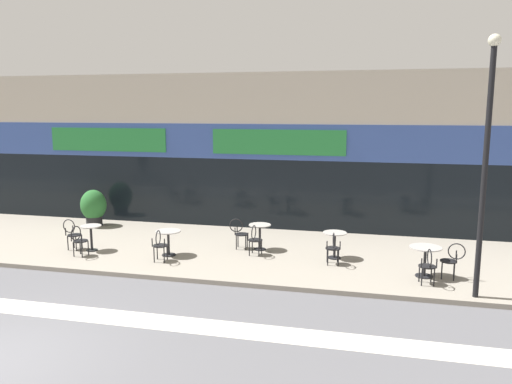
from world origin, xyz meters
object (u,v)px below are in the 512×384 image
at_px(bistro_table_4, 425,255).
at_px(cafe_chair_0_side, 72,232).
at_px(cafe_chair_1_near, 159,243).
at_px(cafe_chair_3_near, 333,246).
at_px(bistro_table_0, 91,233).
at_px(planter_pot, 94,207).
at_px(bistro_table_2, 260,232).
at_px(cafe_chair_4_side, 452,258).
at_px(lamp_post, 486,152).
at_px(cafe_chair_0_near, 79,239).
at_px(cafe_chair_2_near, 255,238).
at_px(bistro_table_3, 335,240).
at_px(cafe_chair_4_near, 428,264).
at_px(bistro_table_1, 168,238).
at_px(cafe_chair_2_side, 239,231).

height_order(bistro_table_4, cafe_chair_0_side, cafe_chair_0_side).
height_order(cafe_chair_1_near, cafe_chair_3_near, same).
bearing_deg(cafe_chair_1_near, bistro_table_4, -93.70).
height_order(bistro_table_0, planter_pot, planter_pot).
bearing_deg(bistro_table_2, cafe_chair_4_side, -15.32).
relative_size(planter_pot, lamp_post, 0.23).
xyz_separation_m(cafe_chair_0_near, cafe_chair_2_near, (4.78, 1.23, 0.00)).
xyz_separation_m(bistro_table_0, cafe_chair_4_side, (9.90, -0.18, -0.01)).
bearing_deg(bistro_table_0, cafe_chair_4_side, -1.01).
distance_m(bistro_table_0, planter_pot, 3.30).
xyz_separation_m(bistro_table_3, bistro_table_4, (2.29, -1.04, 0.02)).
distance_m(cafe_chair_0_side, cafe_chair_4_near, 9.94).
relative_size(bistro_table_2, cafe_chair_0_near, 0.84).
xyz_separation_m(bistro_table_1, lamp_post, (7.87, -1.39, 2.70)).
bearing_deg(cafe_chair_2_near, cafe_chair_3_near, -95.37).
height_order(cafe_chair_3_near, lamp_post, lamp_post).
height_order(cafe_chair_3_near, cafe_chair_4_side, same).
distance_m(cafe_chair_1_near, cafe_chair_2_side, 2.50).
bearing_deg(lamp_post, cafe_chair_0_near, 176.11).
xyz_separation_m(cafe_chair_1_near, cafe_chair_4_side, (7.50, 0.38, 0.00)).
bearing_deg(cafe_chair_0_side, planter_pot, 112.29).
height_order(bistro_table_0, cafe_chair_0_side, cafe_chair_0_side).
height_order(bistro_table_3, cafe_chair_4_side, cafe_chair_4_side).
bearing_deg(cafe_chair_3_near, planter_pot, 64.74).
bearing_deg(bistro_table_4, planter_pot, 164.51).
distance_m(cafe_chair_4_near, lamp_post, 2.92).
distance_m(bistro_table_1, cafe_chair_4_near, 6.95).
distance_m(bistro_table_1, cafe_chair_4_side, 7.52).
height_order(bistro_table_1, cafe_chair_0_near, cafe_chair_0_near).
xyz_separation_m(bistro_table_1, planter_pot, (-4.03, 2.79, 0.17)).
distance_m(cafe_chair_2_near, cafe_chair_3_near, 2.25).
bearing_deg(bistro_table_0, cafe_chair_2_near, 7.20).
height_order(cafe_chair_0_side, cafe_chair_2_near, same).
bearing_deg(bistro_table_0, cafe_chair_4_near, -4.87).
distance_m(cafe_chair_1_near, cafe_chair_4_near, 6.89).
distance_m(bistro_table_0, bistro_table_1, 2.39).
relative_size(cafe_chair_0_side, planter_pot, 0.70).
bearing_deg(bistro_table_4, cafe_chair_2_near, 170.32).
xyz_separation_m(cafe_chair_0_side, cafe_chair_2_near, (5.40, 0.60, 0.00)).
height_order(bistro_table_0, cafe_chair_1_near, cafe_chair_1_near).
distance_m(bistro_table_0, bistro_table_2, 4.93).
distance_m(cafe_chair_0_near, cafe_chair_3_near, 7.06).
distance_m(cafe_chair_0_near, cafe_chair_4_side, 9.92).
distance_m(bistro_table_2, cafe_chair_2_near, 0.63).
xyz_separation_m(cafe_chair_1_near, planter_pot, (-4.04, 3.42, 0.17)).
xyz_separation_m(cafe_chair_4_near, cafe_chair_4_side, (0.62, 0.62, 0.00)).
bearing_deg(bistro_table_0, bistro_table_1, 1.63).
relative_size(cafe_chair_2_near, cafe_chair_2_side, 1.00).
bearing_deg(cafe_chair_4_near, bistro_table_1, 75.48).
distance_m(bistro_table_4, cafe_chair_0_side, 9.90).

